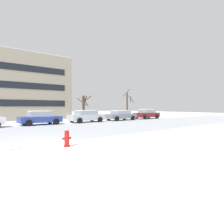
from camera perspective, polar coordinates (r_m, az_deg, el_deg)
The scene contains 10 objects.
ground_plane at distance 11.71m, azimuth -21.48°, elevation -8.00°, with size 120.00×120.00×0.00m, color white.
road_surface at distance 15.47m, azimuth -25.86°, elevation -5.72°, with size 80.00×9.86×0.00m.
fire_hydrant at distance 9.83m, azimuth -12.86°, elevation -7.21°, with size 0.44×0.30×0.86m.
parked_car_blue at distance 22.23m, azimuth -19.96°, elevation -1.54°, with size 4.28×2.12×1.48m.
parked_car_silver at distance 24.47m, azimuth -7.44°, elevation -1.18°, with size 4.38×2.14×1.47m.
parked_car_gray at distance 27.69m, azimuth 2.54°, elevation -0.92°, with size 4.50×2.08×1.38m.
parked_car_maroon at distance 31.71m, azimuth 9.96°, elevation -0.54°, with size 4.35×2.04×1.51m.
tree_far_left at distance 29.46m, azimuth -8.13°, elevation 1.59°, with size 2.04×2.01×3.54m.
tree_far_mid at distance 34.22m, azimuth 4.44°, elevation 2.33°, with size 1.74×1.93×5.01m.
building_far_left at distance 33.92m, azimuth -23.98°, elevation 6.37°, with size 12.25×8.11×9.68m.
Camera 1 is at (-3.43, -11.03, 1.93)m, focal length 31.80 mm.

